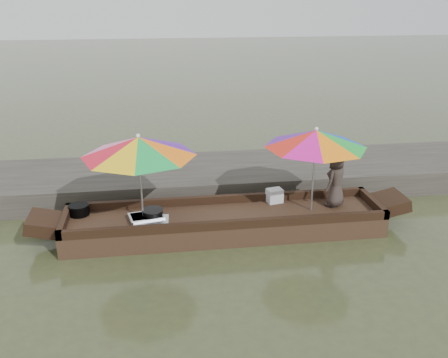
{
  "coord_description": "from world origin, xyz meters",
  "views": [
    {
      "loc": [
        -1.17,
        -7.99,
        4.09
      ],
      "look_at": [
        0.0,
        0.1,
        1.0
      ],
      "focal_mm": 40.0,
      "sensor_mm": 36.0,
      "label": 1
    }
  ],
  "objects": [
    {
      "name": "cooking_pot",
      "position": [
        -2.57,
        0.38,
        0.44
      ],
      "size": [
        0.36,
        0.36,
        0.19
      ],
      "primitive_type": "cylinder",
      "color": "black",
      "rests_on": "boat_hull"
    },
    {
      "name": "vendor",
      "position": [
        2.07,
        0.14,
        0.86
      ],
      "size": [
        0.59,
        0.57,
        1.01
      ],
      "primitive_type": "imported",
      "rotation": [
        0.0,
        0.0,
        3.83
      ],
      "color": "#352B26",
      "rests_on": "boat_hull"
    },
    {
      "name": "umbrella_stern",
      "position": [
        1.59,
        0.0,
        1.12
      ],
      "size": [
        2.08,
        2.08,
        1.55
      ],
      "primitive_type": null,
      "rotation": [
        0.0,
        0.0,
        -0.17
      ],
      "color": "blue",
      "rests_on": "boat_hull"
    },
    {
      "name": "boat_hull",
      "position": [
        0.0,
        0.0,
        0.17
      ],
      "size": [
        5.63,
        1.2,
        0.35
      ],
      "primitive_type": "cube",
      "color": "black",
      "rests_on": "water"
    },
    {
      "name": "tray_scallop",
      "position": [
        -1.29,
        -0.13,
        0.38
      ],
      "size": [
        0.6,
        0.43,
        0.06
      ],
      "primitive_type": "cube",
      "rotation": [
        0.0,
        0.0,
        -0.06
      ],
      "color": "silver",
      "rests_on": "boat_hull"
    },
    {
      "name": "supply_bag",
      "position": [
        1.01,
        0.45,
        0.48
      ],
      "size": [
        0.32,
        0.27,
        0.26
      ],
      "primitive_type": "cube",
      "rotation": [
        0.0,
        0.0,
        0.21
      ],
      "color": "silver",
      "rests_on": "boat_hull"
    },
    {
      "name": "umbrella_bow",
      "position": [
        -1.44,
        0.0,
        1.12
      ],
      "size": [
        2.03,
        2.03,
        1.55
      ],
      "primitive_type": null,
      "rotation": [
        0.0,
        0.0,
        -0.06
      ],
      "color": "#5614A5",
      "rests_on": "boat_hull"
    },
    {
      "name": "dock",
      "position": [
        0.0,
        2.2,
        0.25
      ],
      "size": [
        22.0,
        2.2,
        0.5
      ],
      "primitive_type": "cube",
      "color": "#2D2B26",
      "rests_on": "ground"
    },
    {
      "name": "water",
      "position": [
        0.0,
        0.0,
        0.0
      ],
      "size": [
        80.0,
        80.0,
        0.0
      ],
      "primitive_type": "plane",
      "color": "#414B28",
      "rests_on": "ground"
    },
    {
      "name": "tray_crayfish",
      "position": [
        -1.38,
        -0.0,
        0.39
      ],
      "size": [
        0.65,
        0.51,
        0.09
      ],
      "primitive_type": "cube",
      "rotation": [
        0.0,
        0.0,
        0.2
      ],
      "color": "silver",
      "rests_on": "boat_hull"
    },
    {
      "name": "charcoal_grill",
      "position": [
        -1.27,
        0.02,
        0.43
      ],
      "size": [
        0.35,
        0.35,
        0.17
      ],
      "primitive_type": "cylinder",
      "color": "black",
      "rests_on": "boat_hull"
    }
  ]
}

